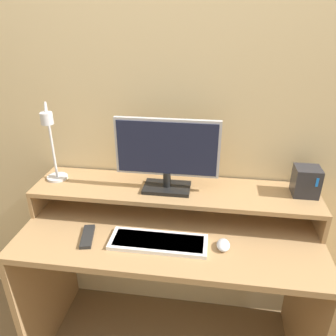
# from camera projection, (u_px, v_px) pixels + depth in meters

# --- Properties ---
(wall_back) EXTENTS (6.00, 0.05, 2.50)m
(wall_back) POSITION_uv_depth(u_px,v_px,m) (179.00, 110.00, 1.60)
(wall_back) COLOR beige
(wall_back) RESTS_ON ground_plane
(desk) EXTENTS (1.37, 0.58, 0.77)m
(desk) POSITION_uv_depth(u_px,v_px,m) (170.00, 266.00, 1.61)
(desk) COLOR #A87F51
(desk) RESTS_ON ground_plane
(monitor_shelf) EXTENTS (1.37, 0.30, 0.14)m
(monitor_shelf) POSITION_uv_depth(u_px,v_px,m) (174.00, 192.00, 1.59)
(monitor_shelf) COLOR #A87F51
(monitor_shelf) RESTS_ON desk
(monitor) EXTENTS (0.48, 0.14, 0.35)m
(monitor) POSITION_uv_depth(u_px,v_px,m) (167.00, 154.00, 1.49)
(monitor) COLOR black
(monitor) RESTS_ON monitor_shelf
(desk_lamp) EXTENTS (0.16, 0.23, 0.40)m
(desk_lamp) POSITION_uv_depth(u_px,v_px,m) (52.00, 146.00, 1.52)
(desk_lamp) COLOR silver
(desk_lamp) RESTS_ON monitor_shelf
(router_dock) EXTENTS (0.11, 0.11, 0.14)m
(router_dock) POSITION_uv_depth(u_px,v_px,m) (306.00, 181.00, 1.50)
(router_dock) COLOR #28282D
(router_dock) RESTS_ON monitor_shelf
(keyboard) EXTENTS (0.42, 0.15, 0.02)m
(keyboard) POSITION_uv_depth(u_px,v_px,m) (158.00, 242.00, 1.42)
(keyboard) COLOR white
(keyboard) RESTS_ON desk
(mouse) EXTENTS (0.06, 0.08, 0.03)m
(mouse) POSITION_uv_depth(u_px,v_px,m) (223.00, 245.00, 1.39)
(mouse) COLOR silver
(mouse) RESTS_ON desk
(remote_control) EXTENTS (0.08, 0.16, 0.02)m
(remote_control) POSITION_uv_depth(u_px,v_px,m) (88.00, 236.00, 1.46)
(remote_control) COLOR black
(remote_control) RESTS_ON desk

